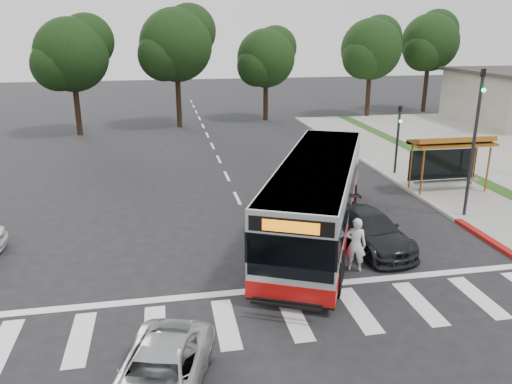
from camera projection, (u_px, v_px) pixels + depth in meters
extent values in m
plane|color=black|center=(261.00, 247.00, 19.29)|extent=(140.00, 140.00, 0.00)
cube|color=gray|center=(421.00, 175.00, 28.69)|extent=(4.00, 40.00, 0.12)
cube|color=#9E9991|center=(388.00, 176.00, 28.33)|extent=(0.30, 40.00, 0.15)
cube|color=maroon|center=(502.00, 249.00, 18.98)|extent=(0.32, 6.00, 0.15)
cube|color=silver|center=(294.00, 316.00, 14.62)|extent=(18.00, 2.60, 0.01)
cylinder|color=#915618|center=(422.00, 173.00, 24.59)|extent=(0.10, 0.10, 2.30)
cylinder|color=#915618|center=(488.00, 170.00, 25.23)|extent=(0.10, 0.10, 2.30)
cylinder|color=#915618|center=(411.00, 167.00, 25.72)|extent=(0.10, 0.10, 2.30)
cylinder|color=#915618|center=(474.00, 164.00, 26.35)|extent=(0.10, 0.10, 2.30)
cube|color=#915618|center=(452.00, 143.00, 25.07)|extent=(4.20, 1.60, 0.12)
cube|color=#915618|center=(452.00, 140.00, 25.07)|extent=(4.20, 1.32, 0.51)
cube|color=black|center=(443.00, 164.00, 26.02)|extent=(3.80, 0.06, 1.60)
cube|color=gray|center=(447.00, 181.00, 25.69)|extent=(3.60, 0.40, 0.08)
cylinder|color=black|center=(473.00, 146.00, 21.38)|extent=(0.14, 0.14, 6.50)
imported|color=black|center=(482.00, 81.00, 20.53)|extent=(0.16, 0.20, 1.00)
sphere|color=#19E533|center=(484.00, 90.00, 20.47)|extent=(0.18, 0.18, 0.18)
cylinder|color=black|center=(397.00, 141.00, 28.31)|extent=(0.14, 0.14, 4.00)
imported|color=black|center=(400.00, 115.00, 27.84)|extent=(0.16, 0.20, 1.00)
sphere|color=#19E533|center=(401.00, 121.00, 27.78)|extent=(0.18, 0.18, 0.18)
cylinder|color=black|center=(368.00, 93.00, 47.56)|extent=(0.44, 0.44, 4.40)
sphere|color=black|center=(371.00, 49.00, 46.32)|extent=(5.60, 5.60, 5.60)
sphere|color=black|center=(379.00, 38.00, 46.99)|extent=(4.20, 4.20, 4.20)
sphere|color=black|center=(364.00, 57.00, 45.71)|extent=(3.92, 3.92, 3.92)
cylinder|color=black|center=(425.00, 88.00, 50.63)|extent=(0.44, 0.44, 4.84)
sphere|color=black|center=(430.00, 42.00, 49.26)|extent=(5.60, 5.60, 5.60)
sphere|color=black|center=(437.00, 31.00, 49.90)|extent=(4.20, 4.20, 4.20)
sphere|color=black|center=(424.00, 51.00, 48.67)|extent=(3.92, 3.92, 3.92)
cylinder|color=black|center=(179.00, 99.00, 42.48)|extent=(0.44, 0.44, 4.84)
sphere|color=black|center=(176.00, 45.00, 41.12)|extent=(6.00, 6.00, 6.00)
sphere|color=black|center=(189.00, 31.00, 41.83)|extent=(4.50, 4.50, 4.50)
sphere|color=black|center=(164.00, 55.00, 40.47)|extent=(4.20, 4.20, 4.20)
cylinder|color=black|center=(266.00, 99.00, 45.90)|extent=(0.44, 0.44, 3.96)
sphere|color=black|center=(266.00, 58.00, 44.78)|extent=(5.20, 5.20, 5.20)
sphere|color=black|center=(275.00, 47.00, 45.42)|extent=(3.90, 3.90, 3.90)
sphere|color=black|center=(257.00, 66.00, 44.21)|extent=(3.64, 3.64, 3.64)
cylinder|color=black|center=(77.00, 107.00, 39.27)|extent=(0.44, 0.44, 4.40)
sphere|color=black|center=(71.00, 55.00, 38.03)|extent=(5.60, 5.60, 5.60)
sphere|color=black|center=(87.00, 41.00, 38.71)|extent=(4.20, 4.20, 4.20)
sphere|color=black|center=(57.00, 65.00, 37.42)|extent=(3.92, 3.92, 3.92)
imported|color=silver|center=(356.00, 244.00, 17.15)|extent=(0.85, 0.75, 1.95)
imported|color=black|center=(369.00, 229.00, 19.19)|extent=(2.56, 4.98, 1.38)
imported|color=#B8BABD|center=(158.00, 378.00, 11.16)|extent=(3.04, 4.63, 1.18)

